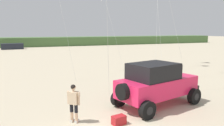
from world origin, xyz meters
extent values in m
cube|color=#4C703D|center=(5.64, 49.93, 1.07)|extent=(90.00, 6.36, 2.13)
cube|color=#EA2151|center=(3.26, 2.64, 1.01)|extent=(4.72, 2.88, 0.90)
cube|color=#EA2151|center=(4.86, 3.06, 1.38)|extent=(1.49, 1.91, 0.12)
cube|color=black|center=(2.92, 2.56, 1.86)|extent=(2.67, 2.28, 0.80)
cube|color=black|center=(4.08, 2.86, 1.82)|extent=(0.51, 1.64, 0.72)
cube|color=black|center=(5.47, 3.21, 0.74)|extent=(0.64, 1.80, 0.28)
cylinder|color=black|center=(1.01, 2.07, 1.11)|extent=(0.48, 0.82, 0.77)
cylinder|color=black|center=(4.70, 4.08, 0.42)|extent=(0.89, 0.50, 0.84)
cylinder|color=black|center=(4.70, 4.08, 0.42)|extent=(0.45, 0.40, 0.38)
cylinder|color=black|center=(5.21, 2.08, 0.42)|extent=(0.89, 0.50, 0.84)
cylinder|color=black|center=(5.21, 2.08, 0.42)|extent=(0.45, 0.40, 0.38)
cylinder|color=black|center=(1.31, 3.20, 0.42)|extent=(0.89, 0.50, 0.84)
cylinder|color=black|center=(1.31, 3.20, 0.42)|extent=(0.45, 0.40, 0.38)
cylinder|color=black|center=(1.82, 1.21, 0.42)|extent=(0.89, 0.50, 0.84)
cylinder|color=black|center=(1.82, 1.21, 0.42)|extent=(0.45, 0.40, 0.38)
cylinder|color=#DBB28E|center=(-1.34, 2.15, 0.25)|extent=(0.14, 0.14, 0.49)
cylinder|color=black|center=(-1.34, 2.15, 0.64)|extent=(0.15, 0.15, 0.36)
cube|color=silver|center=(-1.31, 2.18, 0.05)|extent=(0.26, 0.27, 0.10)
cylinder|color=#DBB28E|center=(-1.18, 2.00, 0.25)|extent=(0.14, 0.14, 0.49)
cylinder|color=black|center=(-1.18, 2.00, 0.64)|extent=(0.15, 0.15, 0.36)
cube|color=silver|center=(-1.15, 2.03, 0.05)|extent=(0.26, 0.27, 0.10)
cube|color=beige|center=(-1.26, 2.08, 1.09)|extent=(0.47, 0.46, 0.54)
cylinder|color=#DBB28E|center=(-1.45, 2.25, 1.08)|extent=(0.09, 0.09, 0.56)
cylinder|color=beige|center=(-1.45, 2.25, 1.27)|extent=(0.11, 0.11, 0.16)
cylinder|color=#DBB28E|center=(-1.07, 1.90, 1.08)|extent=(0.09, 0.09, 0.56)
cylinder|color=beige|center=(-1.07, 1.90, 1.27)|extent=(0.11, 0.11, 0.16)
cylinder|color=#DBB28E|center=(-1.26, 2.08, 1.40)|extent=(0.10, 0.10, 0.08)
sphere|color=#DBB28E|center=(-1.26, 2.08, 1.54)|extent=(0.21, 0.21, 0.21)
sphere|color=black|center=(-1.27, 2.07, 1.56)|extent=(0.21, 0.21, 0.21)
cube|color=#B21E23|center=(0.43, 1.17, 0.19)|extent=(0.62, 0.46, 0.38)
cube|color=#1E232D|center=(-5.22, 42.75, 0.60)|extent=(4.32, 2.04, 1.20)
cylinder|color=silver|center=(5.23, 13.73, 4.02)|extent=(0.37, 4.90, 7.95)
cylinder|color=silver|center=(9.42, 12.12, 5.42)|extent=(2.58, 5.87, 10.75)
cylinder|color=silver|center=(8.67, 11.19, 4.55)|extent=(2.53, 3.82, 9.01)
camera|label=1|loc=(-3.11, -6.93, 3.93)|focal=35.65mm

